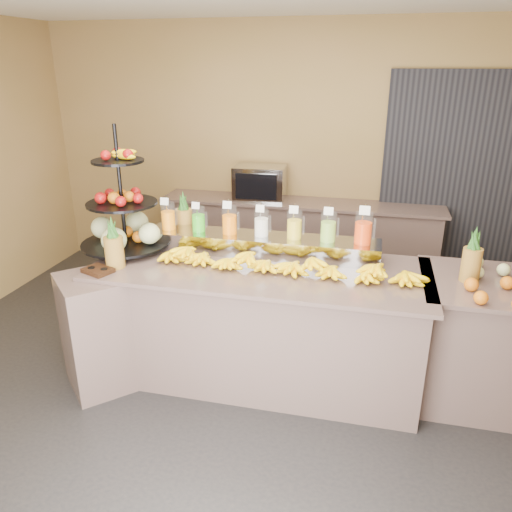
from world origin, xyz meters
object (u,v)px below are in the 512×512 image
(fruit_stand, at_px, (130,220))
(oven_warmer, at_px, (260,183))
(right_fruit_pile, at_px, (497,281))
(banana_heap, at_px, (281,261))
(pitcher_tray, at_px, (261,245))
(condiment_caddy, at_px, (98,270))

(fruit_stand, height_order, oven_warmer, fruit_stand)
(fruit_stand, relative_size, right_fruit_pile, 2.19)
(oven_warmer, bearing_deg, fruit_stand, -111.47)
(banana_heap, height_order, fruit_stand, fruit_stand)
(pitcher_tray, bearing_deg, condiment_caddy, -148.65)
(banana_heap, distance_m, oven_warmer, 2.06)
(oven_warmer, bearing_deg, condiment_caddy, -108.25)
(pitcher_tray, bearing_deg, right_fruit_pile, -11.41)
(condiment_caddy, height_order, oven_warmer, oven_warmer)
(pitcher_tray, distance_m, condiment_caddy, 1.25)
(pitcher_tray, relative_size, fruit_stand, 1.85)
(fruit_stand, xyz_separation_m, oven_warmer, (0.65, 1.83, -0.07))
(banana_heap, xyz_separation_m, fruit_stand, (-1.25, 0.13, 0.18))
(banana_heap, relative_size, condiment_caddy, 9.71)
(pitcher_tray, height_order, right_fruit_pile, right_fruit_pile)
(banana_heap, relative_size, fruit_stand, 1.99)
(pitcher_tray, bearing_deg, banana_heap, -54.30)
(pitcher_tray, xyz_separation_m, fruit_stand, (-1.04, -0.16, 0.18))
(fruit_stand, bearing_deg, oven_warmer, 74.51)
(banana_heap, xyz_separation_m, condiment_caddy, (-1.28, -0.36, -0.05))
(banana_heap, height_order, oven_warmer, oven_warmer)
(banana_heap, distance_m, condiment_caddy, 1.33)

